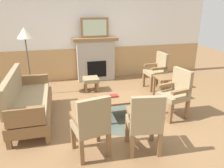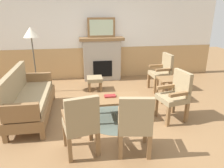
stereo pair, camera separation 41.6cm
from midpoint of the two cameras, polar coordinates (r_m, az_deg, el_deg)
The scene contains 15 objects.
ground_plane at distance 4.52m, azimuth -1.55°, elevation -8.09°, with size 14.00×14.00×0.00m, color olive.
wall_back at distance 6.60m, azimuth -6.81°, elevation 12.76°, with size 7.20×0.14×2.70m.
fireplace at distance 6.47m, azimuth -6.27°, elevation 6.71°, with size 1.30×0.44×1.28m.
framed_picture at distance 6.33m, azimuth -6.59°, elevation 14.73°, with size 0.80×0.04×0.56m.
couch at distance 4.48m, azimuth -23.89°, elevation -4.58°, with size 0.70×1.80×0.98m.
coffee_table at distance 4.24m, azimuth -0.70°, elevation -4.29°, with size 0.96×0.56×0.44m.
round_rug at distance 4.41m, azimuth -0.68°, elevation -8.83°, with size 1.35×1.35×0.01m, color #4C564C.
book_on_table at distance 4.24m, azimuth -2.77°, elevation -3.28°, with size 0.22×0.13×0.03m, color maroon.
footstool at distance 5.69m, azimuth -7.77°, elevation 0.92°, with size 0.40×0.40×0.36m.
armchair_near_fireplace at distance 5.84m, azimuth 10.06°, elevation 3.91°, with size 0.52×0.52×0.98m.
armchair_by_window_left at distance 4.38m, azimuth 14.21°, elevation -1.94°, with size 0.57×0.57×0.98m.
armchair_front_left at distance 3.17m, azimuth -9.38°, elevation -10.45°, with size 0.57×0.57×0.98m.
armchair_front_center at distance 3.21m, azimuth 5.06°, elevation -9.82°, with size 0.55×0.55×0.98m.
side_table at distance 5.22m, azimuth 11.72°, elevation 0.64°, with size 0.44×0.44×0.55m.
floor_lamp_by_couch at distance 5.56m, azimuth -24.32°, elevation 11.28°, with size 0.36×0.36×1.68m.
Camera 1 is at (-1.07, -3.85, 2.13)m, focal length 34.18 mm.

